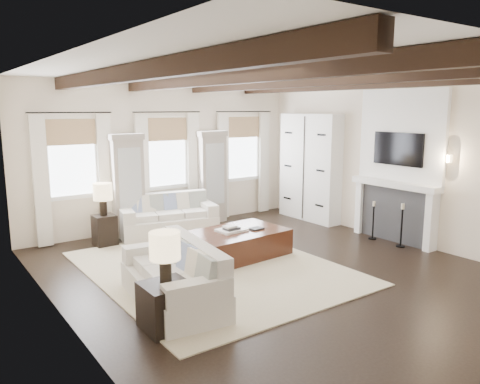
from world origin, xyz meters
TOP-DOWN VIEW (x-y plane):
  - ground at (0.00, 0.00)m, footprint 7.50×7.50m
  - room_shell at (0.75, 0.90)m, footprint 6.54×7.54m
  - area_rug at (-0.72, 0.72)m, footprint 3.65×4.51m
  - sofa_back at (-0.32, 3.11)m, footprint 2.13×1.30m
  - sofa_left at (-1.85, -0.20)m, footprint 1.13×2.08m
  - ottoman at (-0.05, 1.01)m, footprint 1.87×1.24m
  - tray at (-0.10, 1.04)m, footprint 0.52×0.41m
  - book_lower at (-0.12, 1.01)m, footprint 0.27×0.22m
  - book_upper at (-0.15, 1.02)m, footprint 0.23×0.18m
  - book_loose at (0.34, 0.88)m, footprint 0.25×0.20m
  - side_table_front at (-2.30, -0.78)m, footprint 0.56×0.56m
  - lamp_front at (-2.30, -0.78)m, footprint 0.37×0.37m
  - side_table_back at (-1.70, 3.05)m, footprint 0.40×0.40m
  - lamp_back at (-1.70, 3.05)m, footprint 0.36×0.36m
  - candlestick_near at (2.90, -0.34)m, footprint 0.17×0.17m
  - candlestick_far at (2.90, 0.33)m, footprint 0.16×0.16m

SIDE VIEW (x-z plane):
  - ground at x=0.00m, z-range 0.00..0.00m
  - area_rug at x=-0.72m, z-range 0.00..0.02m
  - ottoman at x=-0.05m, z-range 0.00..0.47m
  - side_table_front at x=-2.30m, z-range 0.00..0.56m
  - side_table_back at x=-1.70m, z-range 0.00..0.60m
  - candlestick_far at x=2.90m, z-range -0.07..0.71m
  - sofa_left at x=-1.85m, z-range -0.08..0.77m
  - sofa_back at x=-0.32m, z-range -0.08..0.77m
  - candlestick_near at x=2.90m, z-range -0.07..0.77m
  - book_loose at x=0.34m, z-range 0.47..0.50m
  - tray at x=-0.10m, z-range 0.47..0.51m
  - book_lower at x=-0.12m, z-range 0.51..0.55m
  - book_upper at x=-0.15m, z-range 0.55..0.58m
  - lamp_front at x=-2.30m, z-range 0.68..1.32m
  - lamp_back at x=-1.70m, z-range 0.71..1.33m
  - room_shell at x=0.75m, z-range 0.28..3.50m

